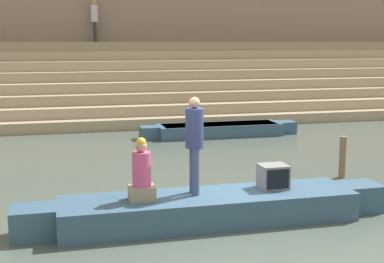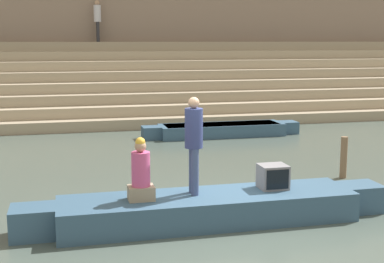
{
  "view_description": "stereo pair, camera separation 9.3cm",
  "coord_description": "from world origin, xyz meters",
  "px_view_note": "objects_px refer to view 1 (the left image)",
  "views": [
    {
      "loc": [
        -2.73,
        -8.84,
        3.1
      ],
      "look_at": [
        -0.27,
        0.85,
        1.4
      ],
      "focal_mm": 50.0,
      "sensor_mm": 36.0,
      "label": 1
    },
    {
      "loc": [
        -2.64,
        -8.86,
        3.1
      ],
      "look_at": [
        -0.27,
        0.85,
        1.4
      ],
      "focal_mm": 50.0,
      "sensor_mm": 36.0,
      "label": 2
    }
  ],
  "objects_px": {
    "person_standing": "(194,138)",
    "moored_boat_shore": "(220,129)",
    "person_rowing": "(142,175)",
    "person_on_steps": "(94,18)",
    "tv_set": "(273,176)",
    "mooring_post": "(343,157)",
    "rowboat_main": "(209,208)"
  },
  "relations": [
    {
      "from": "person_rowing",
      "to": "tv_set",
      "type": "bearing_deg",
      "value": -3.5
    },
    {
      "from": "rowboat_main",
      "to": "tv_set",
      "type": "relative_size",
      "value": 13.29
    },
    {
      "from": "moored_boat_shore",
      "to": "mooring_post",
      "type": "height_order",
      "value": "mooring_post"
    },
    {
      "from": "mooring_post",
      "to": "person_rowing",
      "type": "bearing_deg",
      "value": -155.91
    },
    {
      "from": "rowboat_main",
      "to": "person_rowing",
      "type": "bearing_deg",
      "value": -179.33
    },
    {
      "from": "moored_boat_shore",
      "to": "mooring_post",
      "type": "bearing_deg",
      "value": -79.41
    },
    {
      "from": "person_standing",
      "to": "mooring_post",
      "type": "bearing_deg",
      "value": 22.87
    },
    {
      "from": "rowboat_main",
      "to": "moored_boat_shore",
      "type": "height_order",
      "value": "rowboat_main"
    },
    {
      "from": "mooring_post",
      "to": "person_standing",
      "type": "bearing_deg",
      "value": -152.7
    },
    {
      "from": "tv_set",
      "to": "moored_boat_shore",
      "type": "relative_size",
      "value": 0.09
    },
    {
      "from": "rowboat_main",
      "to": "mooring_post",
      "type": "relative_size",
      "value": 6.83
    },
    {
      "from": "person_rowing",
      "to": "person_on_steps",
      "type": "distance_m",
      "value": 14.88
    },
    {
      "from": "person_rowing",
      "to": "person_on_steps",
      "type": "height_order",
      "value": "person_on_steps"
    },
    {
      "from": "moored_boat_shore",
      "to": "mooring_post",
      "type": "distance_m",
      "value": 5.98
    },
    {
      "from": "rowboat_main",
      "to": "person_rowing",
      "type": "relative_size",
      "value": 6.19
    },
    {
      "from": "person_standing",
      "to": "tv_set",
      "type": "relative_size",
      "value": 3.41
    },
    {
      "from": "person_standing",
      "to": "person_rowing",
      "type": "bearing_deg",
      "value": -175.99
    },
    {
      "from": "tv_set",
      "to": "mooring_post",
      "type": "distance_m",
      "value": 3.32
    },
    {
      "from": "rowboat_main",
      "to": "mooring_post",
      "type": "distance_m",
      "value": 4.4
    },
    {
      "from": "tv_set",
      "to": "person_on_steps",
      "type": "distance_m",
      "value": 14.93
    },
    {
      "from": "person_standing",
      "to": "mooring_post",
      "type": "distance_m",
      "value": 4.64
    },
    {
      "from": "person_standing",
      "to": "person_rowing",
      "type": "relative_size",
      "value": 1.59
    },
    {
      "from": "rowboat_main",
      "to": "person_standing",
      "type": "distance_m",
      "value": 1.23
    },
    {
      "from": "person_standing",
      "to": "mooring_post",
      "type": "height_order",
      "value": "person_standing"
    },
    {
      "from": "person_rowing",
      "to": "moored_boat_shore",
      "type": "relative_size",
      "value": 0.2
    },
    {
      "from": "person_rowing",
      "to": "tv_set",
      "type": "distance_m",
      "value": 2.4
    },
    {
      "from": "person_standing",
      "to": "moored_boat_shore",
      "type": "xyz_separation_m",
      "value": [
        2.91,
        7.95,
        -1.25
      ]
    },
    {
      "from": "person_rowing",
      "to": "mooring_post",
      "type": "bearing_deg",
      "value": 17.25
    },
    {
      "from": "tv_set",
      "to": "person_on_steps",
      "type": "relative_size",
      "value": 0.29
    },
    {
      "from": "person_standing",
      "to": "moored_boat_shore",
      "type": "bearing_deg",
      "value": 65.43
    },
    {
      "from": "rowboat_main",
      "to": "person_standing",
      "type": "bearing_deg",
      "value": 152.6
    },
    {
      "from": "person_standing",
      "to": "tv_set",
      "type": "height_order",
      "value": "person_standing"
    }
  ]
}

